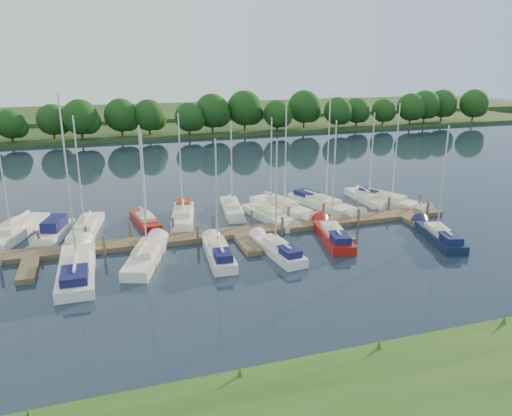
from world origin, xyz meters
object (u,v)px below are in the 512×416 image
object	(u,v)px
dock	(239,235)
sailboat_n_0	(13,234)
sailboat_n_5	(232,209)
motorboat	(55,233)
sailboat_s_2	(219,254)

from	to	relation	value
dock	sailboat_n_0	xyz separation A→B (m)	(-17.93, 5.85, 0.08)
sailboat_n_0	sailboat_n_5	world-z (taller)	sailboat_n_0
dock	sailboat_n_0	size ratio (longest dim) A/B	3.30
sailboat_n_0	motorboat	size ratio (longest dim) A/B	2.01
sailboat_n_5	sailboat_s_2	distance (m)	11.72
dock	sailboat_n_5	size ratio (longest dim) A/B	4.42
sailboat_n_5	sailboat_s_2	world-z (taller)	sailboat_s_2
sailboat_n_0	dock	bearing A→B (deg)	-177.32
dock	motorboat	bearing A→B (deg)	161.62
motorboat	sailboat_s_2	distance (m)	14.78
motorboat	sailboat_n_0	bearing A→B (deg)	-0.09
dock	motorboat	distance (m)	15.42
sailboat_n_5	sailboat_s_2	bearing A→B (deg)	77.99
dock	sailboat_s_2	bearing A→B (deg)	-124.90
sailboat_n_0	sailboat_n_5	bearing A→B (deg)	-155.56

